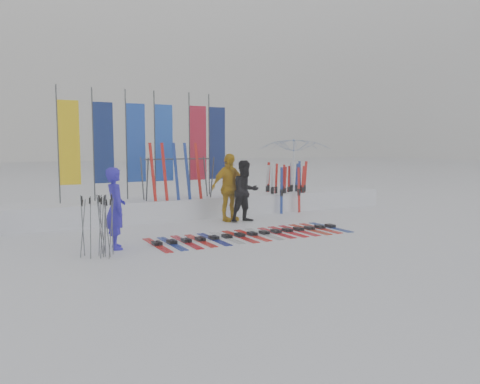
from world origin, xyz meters
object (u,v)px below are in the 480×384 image
ski_row (252,234)px  person_yellow (229,187)px  person_blue (116,208)px  tent_canopy (295,169)px  ski_rack (178,172)px  person_black (246,191)px

ski_row → person_yellow: bearing=77.7°
person_blue → tent_canopy: size_ratio=0.61×
person_blue → ski_rack: ski_rack is taller
person_blue → person_yellow: person_yellow is taller
person_black → tent_canopy: size_ratio=0.62×
ski_row → ski_rack: (-0.67, 3.29, 1.35)m
tent_canopy → ski_rack: (-5.57, -2.00, 0.11)m
person_yellow → ski_rack: person_yellow is taller
person_black → ski_rack: size_ratio=0.86×
person_blue → ski_row: 3.35m
person_yellow → tent_canopy: tent_canopy is taller
person_yellow → ski_rack: (-1.16, 1.03, 0.41)m
person_yellow → ski_row: 2.49m
ski_rack → person_yellow: bearing=-41.7°
tent_canopy → ski_rack: 5.92m
person_blue → tent_canopy: 9.67m
person_blue → tent_canopy: (8.15, 5.19, 0.41)m
person_yellow → ski_row: person_yellow is taller
person_blue → tent_canopy: tent_canopy is taller
tent_canopy → ski_row: size_ratio=0.57×
tent_canopy → person_black: bearing=-140.1°
tent_canopy → ski_row: (-4.90, -5.29, -1.24)m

